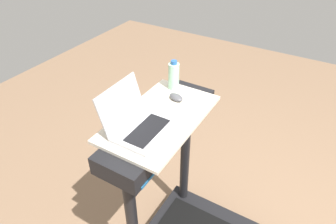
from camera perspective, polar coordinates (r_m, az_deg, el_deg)
The scene contains 4 objects.
desk_board at distance 1.71m, azimuth -1.44°, elevation -1.12°, with size 0.74×0.43×0.02m, color beige.
laptop at distance 1.60m, azimuth -5.88°, elevation -1.87°, with size 0.32×0.29×0.24m.
computer_mouse at distance 1.84m, azimuth 1.56°, elevation 2.83°, with size 0.06×0.10×0.03m, color #4C4C51.
water_bottle at distance 1.92m, azimuth 1.10°, elevation 6.90°, with size 0.07×0.07×0.20m.
Camera 1 is at (-1.15, -0.03, 2.24)m, focal length 32.07 mm.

